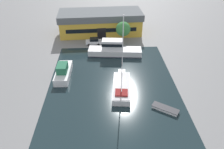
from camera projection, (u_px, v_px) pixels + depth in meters
ground_plane at (113, 86)px, 42.52m from camera, size 440.00×440.00×0.00m
water_canal at (113, 86)px, 42.52m from camera, size 24.68×33.16×0.01m
warehouse_building at (101, 22)px, 62.71m from camera, size 23.85×10.55×6.26m
quay_tree_near_building at (123, 29)px, 56.38m from camera, size 3.78×3.78×5.86m
parked_car at (94, 41)px, 57.39m from camera, size 4.19×1.97×1.75m
sailboat_moored at (122, 87)px, 41.05m from camera, size 3.95×10.35×14.38m
motor_cruiser at (114, 50)px, 52.28m from camera, size 13.01×4.37×3.92m
small_dinghy at (165, 109)px, 36.68m from camera, size 4.55×3.73×0.53m
cabin_boat at (63, 72)px, 44.68m from camera, size 2.93×7.82×3.01m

